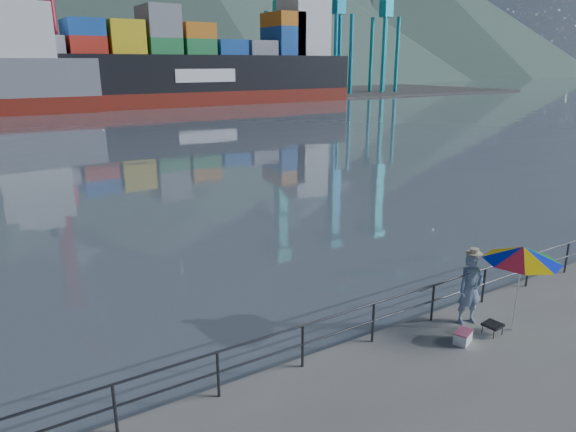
# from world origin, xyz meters

# --- Properties ---
(far_dock) EXTENTS (200.00, 40.00, 0.40)m
(far_dock) POSITION_xyz_m (10.00, 93.00, 0.00)
(far_dock) COLOR #514F4C
(far_dock) RESTS_ON ground
(guardrail) EXTENTS (22.00, 0.06, 1.03)m
(guardrail) POSITION_xyz_m (0.00, 1.70, 0.52)
(guardrail) COLOR #2D3033
(guardrail) RESTS_ON ground
(port_cranes) EXTENTS (116.00, 28.00, 38.40)m
(port_cranes) POSITION_xyz_m (31.00, 84.00, 16.00)
(port_cranes) COLOR red
(port_cranes) RESTS_ON ground
(container_stacks) EXTENTS (58.00, 5.40, 7.80)m
(container_stacks) POSITION_xyz_m (31.86, 93.64, 3.11)
(container_stacks) COLOR orange
(container_stacks) RESTS_ON ground
(fisherman) EXTENTS (0.77, 0.61, 1.87)m
(fisherman) POSITION_xyz_m (3.71, 1.15, 0.93)
(fisherman) COLOR navy
(fisherman) RESTS_ON ground
(beach_umbrella) EXTENTS (1.99, 1.99, 2.22)m
(beach_umbrella) POSITION_xyz_m (4.35, 0.28, 2.03)
(beach_umbrella) COLOR white
(beach_umbrella) RESTS_ON ground
(folding_stool) EXTENTS (0.46, 0.46, 0.27)m
(folding_stool) POSITION_xyz_m (3.75, 0.42, 0.15)
(folding_stool) COLOR black
(folding_stool) RESTS_ON ground
(cooler_bag) EXTENTS (0.55, 0.46, 0.27)m
(cooler_bag) POSITION_xyz_m (2.80, 0.52, 0.14)
(cooler_bag) COLOR white
(cooler_bag) RESTS_ON ground
(fishing_rod) EXTENTS (0.25, 1.80, 1.27)m
(fishing_rod) POSITION_xyz_m (3.45, 1.80, 0.00)
(fishing_rod) COLOR black
(fishing_rod) RESTS_ON ground
(container_ship) EXTENTS (55.85, 9.31, 18.10)m
(container_ship) POSITION_xyz_m (28.02, 75.25, 5.87)
(container_ship) COLOR maroon
(container_ship) RESTS_ON ground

